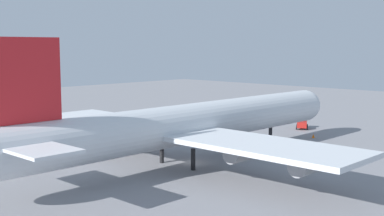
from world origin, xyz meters
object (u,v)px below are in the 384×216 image
(cargo_airplane, at_px, (190,124))
(safety_cone_nose, at_px, (313,136))
(catering_truck, at_px, (302,124))
(maintenance_van, at_px, (164,122))
(baggage_tug, at_px, (38,142))
(cargo_loader, at_px, (15,167))

(cargo_airplane, distance_m, safety_cone_nose, 34.25)
(cargo_airplane, bearing_deg, catering_truck, 7.08)
(safety_cone_nose, bearing_deg, catering_truck, 42.82)
(maintenance_van, relative_size, catering_truck, 1.04)
(cargo_airplane, height_order, baggage_tug, cargo_airplane)
(catering_truck, relative_size, safety_cone_nose, 5.75)
(baggage_tug, bearing_deg, safety_cone_nose, -35.48)
(cargo_airplane, distance_m, maintenance_van, 37.48)
(maintenance_van, height_order, catering_truck, maintenance_van)
(maintenance_van, xyz_separation_m, catering_truck, (19.92, -24.52, 0.03))
(safety_cone_nose, bearing_deg, cargo_airplane, 175.52)
(baggage_tug, bearing_deg, cargo_airplane, -70.01)
(cargo_airplane, bearing_deg, cargo_loader, 148.49)
(cargo_loader, distance_m, safety_cone_nose, 58.77)
(cargo_loader, relative_size, catering_truck, 0.88)
(cargo_loader, bearing_deg, safety_cone_nose, -16.39)
(catering_truck, bearing_deg, cargo_airplane, -172.92)
(baggage_tug, bearing_deg, cargo_loader, -129.54)
(cargo_loader, height_order, baggage_tug, baggage_tug)
(maintenance_van, xyz_separation_m, baggage_tug, (-32.68, -0.95, -0.11))
(maintenance_van, xyz_separation_m, safety_cone_nose, (11.44, -32.39, -0.74))
(cargo_airplane, distance_m, catering_truck, 42.76)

